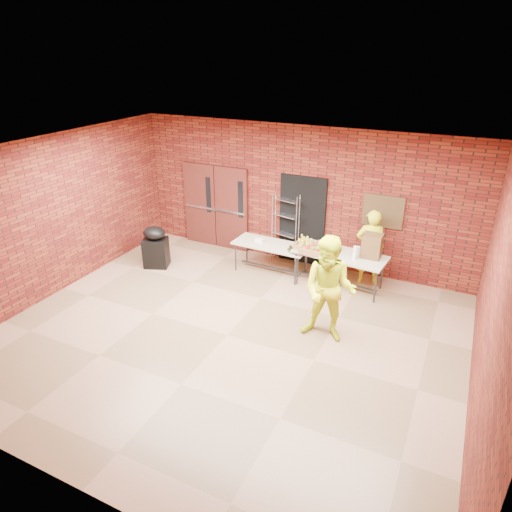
{
  "coord_description": "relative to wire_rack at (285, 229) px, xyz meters",
  "views": [
    {
      "loc": [
        3.44,
        -5.93,
        4.77
      ],
      "look_at": [
        -0.09,
        1.4,
        0.97
      ],
      "focal_mm": 32.0,
      "sensor_mm": 36.0,
      "label": 1
    }
  ],
  "objects": [
    {
      "name": "muffin_tray",
      "position": [
        0.57,
        -0.76,
        -0.1
      ],
      "size": [
        0.4,
        0.4,
        0.1
      ],
      "color": "#155017",
      "rests_on": "table_left"
    },
    {
      "name": "covered_grill",
      "position": [
        -2.61,
        -1.55,
        -0.35
      ],
      "size": [
        0.67,
        0.62,
        0.98
      ],
      "rotation": [
        0.0,
        0.0,
        0.38
      ],
      "color": "black",
      "rests_on": "room"
    },
    {
      "name": "cup_stack_mid",
      "position": [
        1.87,
        -0.87,
        0.07
      ],
      "size": [
        0.08,
        0.08,
        0.23
      ],
      "primitive_type": "cylinder",
      "color": "white",
      "rests_on": "table_right"
    },
    {
      "name": "napkin_box",
      "position": [
        -0.36,
        -0.67,
        -0.11
      ],
      "size": [
        0.19,
        0.13,
        0.06
      ],
      "primitive_type": "cube",
      "color": "white",
      "rests_on": "table_left"
    },
    {
      "name": "cup_stack_back",
      "position": [
        1.89,
        -0.68,
        0.06
      ],
      "size": [
        0.07,
        0.07,
        0.22
      ],
      "primitive_type": "cylinder",
      "color": "white",
      "rests_on": "table_right"
    },
    {
      "name": "double_doors",
      "position": [
        -1.94,
        0.12,
        0.22
      ],
      "size": [
        1.78,
        0.12,
        2.1
      ],
      "color": "#491715",
      "rests_on": "room"
    },
    {
      "name": "basket_oranges",
      "position": [
        1.2,
        -0.67,
        0.02
      ],
      "size": [
        0.49,
        0.38,
        0.15
      ],
      "color": "#A77B43",
      "rests_on": "table_right"
    },
    {
      "name": "volunteer_woman",
      "position": [
        2.04,
        -0.22,
        -0.0
      ],
      "size": [
        0.71,
        0.58,
        1.68
      ],
      "primitive_type": "imported",
      "rotation": [
        0.0,
        0.0,
        3.47
      ],
      "color": "#D7E519",
      "rests_on": "room"
    },
    {
      "name": "dark_doorway",
      "position": [
        0.35,
        0.14,
        0.21
      ],
      "size": [
        1.1,
        0.06,
        2.1
      ],
      "primitive_type": "cube",
      "color": "black",
      "rests_on": "room"
    },
    {
      "name": "bronze_plaque",
      "position": [
        2.15,
        0.13,
        0.71
      ],
      "size": [
        0.85,
        0.04,
        0.7
      ],
      "primitive_type": "cube",
      "color": "#442F1B",
      "rests_on": "room"
    },
    {
      "name": "table_left",
      "position": [
        -0.07,
        -0.67,
        -0.2
      ],
      "size": [
        1.72,
        0.76,
        0.7
      ],
      "rotation": [
        0.0,
        0.0,
        -0.03
      ],
      "color": "tan",
      "rests_on": "room"
    },
    {
      "name": "table_right",
      "position": [
        1.52,
        -0.7,
        -0.11
      ],
      "size": [
        1.99,
        0.98,
        0.79
      ],
      "rotation": [
        0.0,
        0.0,
        -0.1
      ],
      "color": "tan",
      "rests_on": "room"
    },
    {
      "name": "basket_bananas",
      "position": [
        0.79,
        -0.77,
        0.01
      ],
      "size": [
        0.46,
        0.36,
        0.14
      ],
      "color": "#A77B43",
      "rests_on": "table_right"
    },
    {
      "name": "volunteer_man",
      "position": [
        1.87,
        -2.6,
        0.13
      ],
      "size": [
        0.96,
        0.75,
        1.93
      ],
      "primitive_type": "imported",
      "rotation": [
        0.0,
        0.0,
        0.03
      ],
      "color": "#D7E519",
      "rests_on": "room"
    },
    {
      "name": "coffee_dispenser",
      "position": [
        2.14,
        -0.6,
        0.2
      ],
      "size": [
        0.38,
        0.34,
        0.5
      ],
      "primitive_type": "cube",
      "color": "brown",
      "rests_on": "table_right"
    },
    {
      "name": "room",
      "position": [
        0.25,
        -3.32,
        0.76
      ],
      "size": [
        8.08,
        7.08,
        3.28
      ],
      "color": "brown",
      "rests_on": "ground"
    },
    {
      "name": "wire_rack",
      "position": [
        0.0,
        0.0,
        0.0
      ],
      "size": [
        0.65,
        0.34,
        1.68
      ],
      "primitive_type": null,
      "rotation": [
        0.0,
        0.0,
        -0.23
      ],
      "color": "#AFB0B6",
      "rests_on": "room"
    },
    {
      "name": "cup_stack_front",
      "position": [
        1.85,
        -0.77,
        0.08
      ],
      "size": [
        0.08,
        0.08,
        0.25
      ],
      "primitive_type": "cylinder",
      "color": "white",
      "rests_on": "table_right"
    },
    {
      "name": "basket_apples",
      "position": [
        0.98,
        -0.89,
        0.02
      ],
      "size": [
        0.5,
        0.39,
        0.15
      ],
      "color": "#A77B43",
      "rests_on": "table_right"
    }
  ]
}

